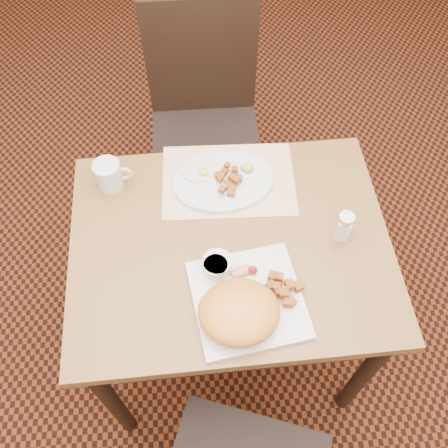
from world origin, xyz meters
TOP-DOWN VIEW (x-y plane):
  - ground at (0.00, 0.00)m, footprint 8.00×8.00m
  - table at (0.00, 0.00)m, footprint 0.90×0.70m
  - chair_far at (-0.02, 0.72)m, footprint 0.43×0.44m
  - placemat at (0.02, 0.22)m, footprint 0.42×0.30m
  - plate_square at (0.03, -0.18)m, footprint 0.31×0.31m
  - plate_oval at (0.00, 0.21)m, footprint 0.32×0.25m
  - hollandaise_mound at (-0.01, -0.23)m, footprint 0.21×0.18m
  - ramekin at (-0.05, -0.09)m, footprint 0.08×0.08m
  - garnish_sq at (0.03, -0.10)m, footprint 0.08×0.05m
  - fried_egg at (-0.07, 0.25)m, footprint 0.10×0.10m
  - garnish_ov at (0.08, 0.24)m, footprint 0.05×0.04m
  - salt_shaker at (0.31, -0.01)m, footprint 0.05×0.05m
  - coffee_mug at (-0.33, 0.24)m, footprint 0.11×0.08m
  - home_fries_sq at (0.11, -0.18)m, footprint 0.12×0.11m
  - home_fries_ov at (0.02, 0.20)m, footprint 0.08×0.12m

SIDE VIEW (x-z plane):
  - ground at x=0.00m, z-range 0.00..0.00m
  - chair_far at x=-0.02m, z-range 0.05..1.02m
  - table at x=0.00m, z-range 0.27..1.02m
  - placemat at x=0.02m, z-range 0.75..0.75m
  - plate_square at x=0.03m, z-range 0.75..0.77m
  - plate_oval at x=0.00m, z-range 0.75..0.77m
  - fried_egg at x=-0.07m, z-range 0.76..0.78m
  - garnish_sq at x=0.03m, z-range 0.76..0.79m
  - garnish_ov at x=0.08m, z-range 0.77..0.79m
  - home_fries_ov at x=0.02m, z-range 0.77..0.80m
  - home_fries_sq at x=0.11m, z-range 0.76..0.80m
  - ramekin at x=-0.05m, z-range 0.77..0.81m
  - coffee_mug at x=-0.33m, z-range 0.75..0.84m
  - hollandaise_mound at x=-0.01m, z-range 0.76..0.84m
  - salt_shaker at x=0.31m, z-range 0.75..0.85m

